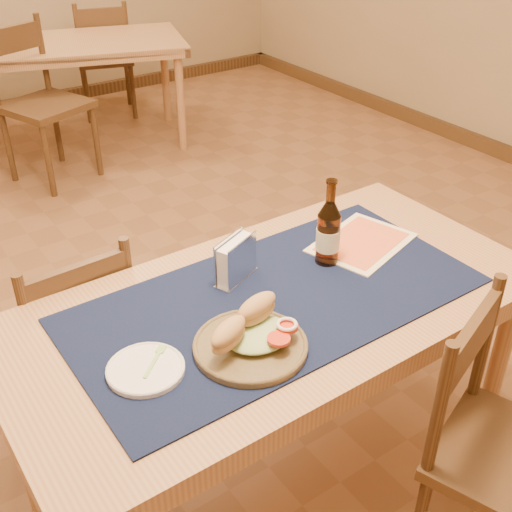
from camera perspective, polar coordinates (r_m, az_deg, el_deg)
room at (r=2.25m, az=-10.94°, el=20.05°), size 6.04×7.04×2.84m
main_table at (r=1.92m, az=1.72°, el=-5.92°), size 1.60×0.80×0.75m
placemat at (r=1.87m, az=1.76°, el=-3.86°), size 1.20×0.60×0.01m
baseboard at (r=2.85m, az=-8.17°, el=-7.49°), size 6.00×7.00×0.10m
back_table at (r=4.86m, az=-16.37°, el=16.86°), size 1.76×1.25×0.75m
chair_main_far at (r=2.31m, az=-15.88°, el=-7.08°), size 0.40×0.40×0.85m
chair_main_near at (r=1.97m, az=20.97°, el=-15.69°), size 0.52×0.52×0.88m
chair_back_near at (r=4.40m, az=-18.61°, el=12.95°), size 0.59×0.59×1.00m
chair_back_far at (r=5.47m, az=-13.31°, el=16.82°), size 0.53×0.53×0.92m
sandwich_plate at (r=1.68m, az=-0.44°, el=-7.28°), size 0.30×0.30×0.12m
side_plate at (r=1.64m, az=-9.79°, el=-9.84°), size 0.20×0.20×0.02m
fork at (r=1.66m, az=-8.91°, el=-9.00°), size 0.10×0.09×0.00m
beer_bottle at (r=1.99m, az=6.44°, el=2.08°), size 0.08×0.08×0.28m
napkin_holder at (r=1.92m, az=-1.81°, el=-0.39°), size 0.17×0.11×0.14m
menu_card at (r=2.15m, az=9.38°, el=1.20°), size 0.39×0.33×0.01m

